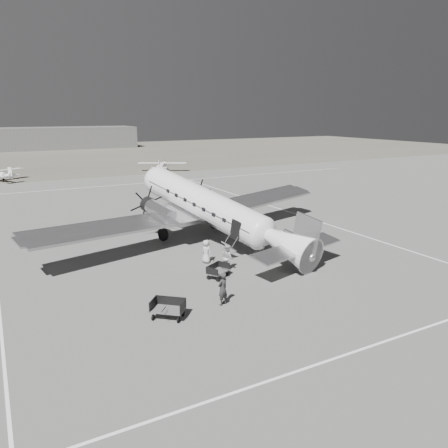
{
  "coord_description": "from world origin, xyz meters",
  "views": [
    {
      "loc": [
        -17.56,
        -27.34,
        10.96
      ],
      "look_at": [
        -1.27,
        2.88,
        2.2
      ],
      "focal_mm": 35.0,
      "sensor_mm": 36.0,
      "label": 1
    }
  ],
  "objects_px": {
    "dc3_airliner": "(213,211)",
    "baggage_cart_far": "(168,309)",
    "passenger": "(206,251)",
    "hangar_main": "(66,138)",
    "ground_crew": "(223,289)",
    "light_plane_right": "(162,166)",
    "baggage_cart_near": "(218,271)",
    "ramp_agent": "(228,257)"
  },
  "relations": [
    {
      "from": "baggage_cart_near",
      "to": "passenger",
      "type": "height_order",
      "value": "passenger"
    },
    {
      "from": "ramp_agent",
      "to": "passenger",
      "type": "height_order",
      "value": "ramp_agent"
    },
    {
      "from": "hangar_main",
      "to": "passenger",
      "type": "xyz_separation_m",
      "value": [
        -8.96,
        -119.31,
        -2.41
      ]
    },
    {
      "from": "ground_crew",
      "to": "ramp_agent",
      "type": "relative_size",
      "value": 1.02
    },
    {
      "from": "hangar_main",
      "to": "ground_crew",
      "type": "height_order",
      "value": "hangar_main"
    },
    {
      "from": "dc3_airliner",
      "to": "ramp_agent",
      "type": "relative_size",
      "value": 15.66
    },
    {
      "from": "dc3_airliner",
      "to": "ground_crew",
      "type": "distance_m",
      "value": 12.53
    },
    {
      "from": "light_plane_right",
      "to": "baggage_cart_near",
      "type": "bearing_deg",
      "value": -77.79
    },
    {
      "from": "passenger",
      "to": "hangar_main",
      "type": "bearing_deg",
      "value": -28.51
    },
    {
      "from": "hangar_main",
      "to": "baggage_cart_far",
      "type": "relative_size",
      "value": 22.28
    },
    {
      "from": "light_plane_right",
      "to": "ramp_agent",
      "type": "bearing_deg",
      "value": -76.82
    },
    {
      "from": "baggage_cart_far",
      "to": "ground_crew",
      "type": "relative_size",
      "value": 0.95
    },
    {
      "from": "light_plane_right",
      "to": "ground_crew",
      "type": "height_order",
      "value": "ground_crew"
    },
    {
      "from": "dc3_airliner",
      "to": "baggage_cart_near",
      "type": "relative_size",
      "value": 18.49
    },
    {
      "from": "dc3_airliner",
      "to": "light_plane_right",
      "type": "height_order",
      "value": "dc3_airliner"
    },
    {
      "from": "light_plane_right",
      "to": "baggage_cart_near",
      "type": "relative_size",
      "value": 5.68
    },
    {
      "from": "baggage_cart_far",
      "to": "passenger",
      "type": "bearing_deg",
      "value": 91.07
    },
    {
      "from": "hangar_main",
      "to": "light_plane_right",
      "type": "xyz_separation_m",
      "value": [
        6.74,
        -67.92,
        -2.32
      ]
    },
    {
      "from": "light_plane_right",
      "to": "passenger",
      "type": "distance_m",
      "value": 53.73
    },
    {
      "from": "dc3_airliner",
      "to": "ground_crew",
      "type": "bearing_deg",
      "value": -128.94
    },
    {
      "from": "hangar_main",
      "to": "ramp_agent",
      "type": "distance_m",
      "value": 121.82
    },
    {
      "from": "passenger",
      "to": "dc3_airliner",
      "type": "bearing_deg",
      "value": -56.93
    },
    {
      "from": "ground_crew",
      "to": "passenger",
      "type": "xyz_separation_m",
      "value": [
        2.41,
        7.1,
        -0.1
      ]
    },
    {
      "from": "ramp_agent",
      "to": "hangar_main",
      "type": "bearing_deg",
      "value": 3.74
    },
    {
      "from": "dc3_airliner",
      "to": "baggage_cart_far",
      "type": "bearing_deg",
      "value": -141.52
    },
    {
      "from": "ramp_agent",
      "to": "baggage_cart_near",
      "type": "bearing_deg",
      "value": 134.35
    },
    {
      "from": "light_plane_right",
      "to": "ground_crew",
      "type": "distance_m",
      "value": 61.23
    },
    {
      "from": "light_plane_right",
      "to": "ramp_agent",
      "type": "distance_m",
      "value": 55.68
    },
    {
      "from": "hangar_main",
      "to": "ground_crew",
      "type": "relative_size",
      "value": 21.14
    },
    {
      "from": "hangar_main",
      "to": "baggage_cart_near",
      "type": "xyz_separation_m",
      "value": [
        -9.61,
        -122.45,
        -2.83
      ]
    },
    {
      "from": "hangar_main",
      "to": "passenger",
      "type": "distance_m",
      "value": 119.67
    },
    {
      "from": "baggage_cart_near",
      "to": "ramp_agent",
      "type": "distance_m",
      "value": 1.66
    },
    {
      "from": "ramp_agent",
      "to": "light_plane_right",
      "type": "bearing_deg",
      "value": -8.05
    },
    {
      "from": "passenger",
      "to": "light_plane_right",
      "type": "bearing_deg",
      "value": -41.2
    },
    {
      "from": "passenger",
      "to": "baggage_cart_far",
      "type": "bearing_deg",
      "value": 116.69
    },
    {
      "from": "dc3_airliner",
      "to": "baggage_cart_far",
      "type": "xyz_separation_m",
      "value": [
        -8.56,
        -11.41,
        -2.38
      ]
    },
    {
      "from": "dc3_airliner",
      "to": "light_plane_right",
      "type": "bearing_deg",
      "value": 59.94
    },
    {
      "from": "hangar_main",
      "to": "passenger",
      "type": "relative_size",
      "value": 23.53
    },
    {
      "from": "dc3_airliner",
      "to": "baggage_cart_far",
      "type": "distance_m",
      "value": 14.46
    },
    {
      "from": "dc3_airliner",
      "to": "passenger",
      "type": "bearing_deg",
      "value": -137.36
    },
    {
      "from": "baggage_cart_near",
      "to": "hangar_main",
      "type": "bearing_deg",
      "value": 55.63
    },
    {
      "from": "hangar_main",
      "to": "ramp_agent",
      "type": "height_order",
      "value": "hangar_main"
    }
  ]
}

